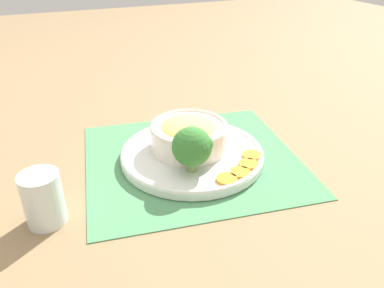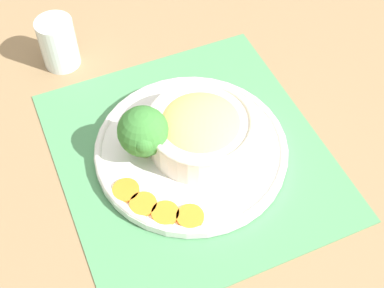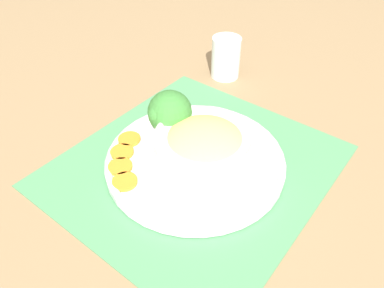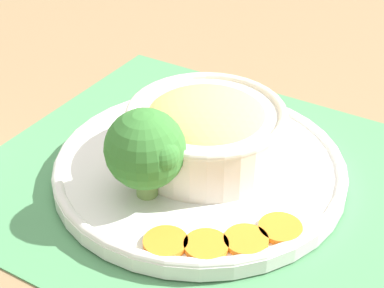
{
  "view_description": "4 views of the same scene",
  "coord_description": "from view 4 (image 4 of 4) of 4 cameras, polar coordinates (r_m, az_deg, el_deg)",
  "views": [
    {
      "loc": [
        0.27,
        0.65,
        0.44
      ],
      "look_at": [
        0.0,
        0.0,
        0.04
      ],
      "focal_mm": 35.0,
      "sensor_mm": 36.0,
      "label": 1
    },
    {
      "loc": [
        -0.44,
        0.27,
        0.71
      ],
      "look_at": [
        -0.01,
        0.0,
        0.04
      ],
      "focal_mm": 50.0,
      "sensor_mm": 36.0,
      "label": 2
    },
    {
      "loc": [
        -0.42,
        -0.24,
        0.46
      ],
      "look_at": [
        0.01,
        0.01,
        0.04
      ],
      "focal_mm": 35.0,
      "sensor_mm": 36.0,
      "label": 3
    },
    {
      "loc": [
        -0.21,
        0.51,
        0.42
      ],
      "look_at": [
        0.01,
        -0.0,
        0.04
      ],
      "focal_mm": 60.0,
      "sensor_mm": 36.0,
      "label": 4
    }
  ],
  "objects": [
    {
      "name": "ground_plane",
      "position": [
        0.7,
        0.68,
        -3.1
      ],
      "size": [
        4.0,
        4.0,
        0.0
      ],
      "primitive_type": "plane",
      "color": "#8C704C"
    },
    {
      "name": "placemat",
      "position": [
        0.7,
        0.68,
        -2.97
      ],
      "size": [
        0.51,
        0.48,
        0.0
      ],
      "color": "#4C8C59",
      "rests_on": "ground_plane"
    },
    {
      "name": "plate",
      "position": [
        0.69,
        0.69,
        -2.09
      ],
      "size": [
        0.31,
        0.31,
        0.02
      ],
      "color": "white",
      "rests_on": "placemat"
    },
    {
      "name": "bowl",
      "position": [
        0.68,
        0.91,
        1.49
      ],
      "size": [
        0.17,
        0.17,
        0.07
      ],
      "color": "silver",
      "rests_on": "plate"
    },
    {
      "name": "broccoli_floret",
      "position": [
        0.61,
        -4.16,
        -0.48
      ],
      "size": [
        0.08,
        0.08,
        0.09
      ],
      "color": "#759E51",
      "rests_on": "plate"
    },
    {
      "name": "carrot_slice_near",
      "position": [
        0.59,
        -2.37,
        -8.73
      ],
      "size": [
        0.04,
        0.04,
        0.01
      ],
      "color": "orange",
      "rests_on": "plate"
    },
    {
      "name": "carrot_slice_middle",
      "position": [
        0.58,
        1.27,
        -9.0
      ],
      "size": [
        0.04,
        0.04,
        0.01
      ],
      "color": "orange",
      "rests_on": "plate"
    },
    {
      "name": "carrot_slice_far",
      "position": [
        0.59,
        4.82,
        -8.54
      ],
      "size": [
        0.04,
        0.04,
        0.01
      ],
      "color": "orange",
      "rests_on": "plate"
    },
    {
      "name": "carrot_slice_extra",
      "position": [
        0.61,
        7.85,
        -7.44
      ],
      "size": [
        0.04,
        0.04,
        0.01
      ],
      "color": "orange",
      "rests_on": "plate"
    }
  ]
}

